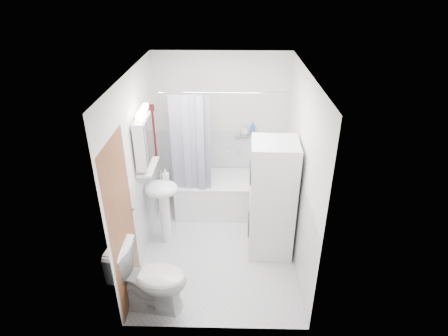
{
  "coord_description": "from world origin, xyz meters",
  "views": [
    {
      "loc": [
        0.16,
        -4.03,
        3.39
      ],
      "look_at": [
        0.06,
        0.15,
        1.17
      ],
      "focal_mm": 30.0,
      "sensor_mm": 36.0,
      "label": 1
    }
  ],
  "objects_px": {
    "bathtub": "(225,193)",
    "washer_dryer": "(272,199)",
    "toilet": "(150,278)",
    "sink": "(163,198)"
  },
  "relations": [
    {
      "from": "washer_dryer",
      "to": "toilet",
      "type": "bearing_deg",
      "value": -142.27
    },
    {
      "from": "washer_dryer",
      "to": "toilet",
      "type": "distance_m",
      "value": 1.77
    },
    {
      "from": "bathtub",
      "to": "washer_dryer",
      "type": "relative_size",
      "value": 0.94
    },
    {
      "from": "sink",
      "to": "toilet",
      "type": "distance_m",
      "value": 1.19
    },
    {
      "from": "bathtub",
      "to": "toilet",
      "type": "distance_m",
      "value": 2.07
    },
    {
      "from": "washer_dryer",
      "to": "sink",
      "type": "bearing_deg",
      "value": 176.41
    },
    {
      "from": "washer_dryer",
      "to": "toilet",
      "type": "xyz_separation_m",
      "value": [
        -1.4,
        -1.01,
        -0.39
      ]
    },
    {
      "from": "sink",
      "to": "washer_dryer",
      "type": "distance_m",
      "value": 1.44
    },
    {
      "from": "washer_dryer",
      "to": "toilet",
      "type": "relative_size",
      "value": 1.93
    },
    {
      "from": "bathtub",
      "to": "washer_dryer",
      "type": "xyz_separation_m",
      "value": [
        0.62,
        -0.91,
        0.48
      ]
    }
  ]
}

